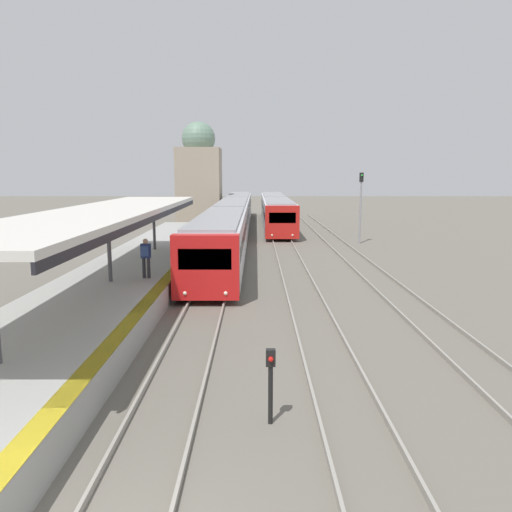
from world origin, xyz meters
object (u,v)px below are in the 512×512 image
person_on_platform (145,255)px  signal_post_near (270,377)px  train_far (275,209)px  signal_mast_far (360,200)px  train_near (232,216)px

person_on_platform → signal_post_near: (4.89, -10.60, -0.89)m
train_far → signal_mast_far: signal_mast_far is taller
train_far → signal_post_near: bearing=-92.3°
person_on_platform → train_near: (2.58, 22.77, -0.25)m
train_far → signal_post_near: 43.26m
person_on_platform → train_near: 22.91m
signal_post_near → person_on_platform: bearing=114.7°
train_far → train_near: bearing=-112.4°
train_near → train_far: size_ratio=1.65×
train_near → train_far: bearing=67.6°
train_far → person_on_platform: bearing=-101.5°
train_far → signal_mast_far: bearing=-68.6°
signal_post_near → signal_mast_far: 29.27m
train_near → person_on_platform: bearing=-96.5°
train_near → signal_mast_far: 11.37m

